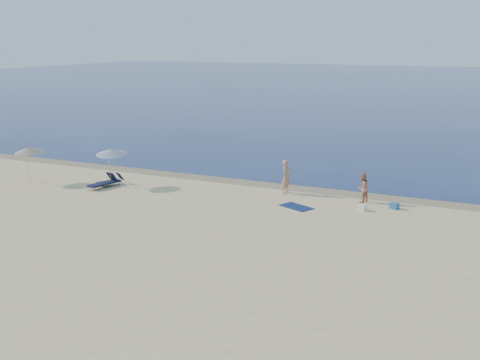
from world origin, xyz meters
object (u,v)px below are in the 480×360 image
person_left (286,177)px  blue_cooler (394,206)px  person_right (362,188)px  umbrella_near (112,151)px

person_left → blue_cooler: size_ratio=4.43×
person_left → person_right: 4.36m
person_right → umbrella_near: (-14.43, -2.54, 1.25)m
blue_cooler → person_left: bearing=-164.5°
umbrella_near → person_right: bearing=-8.0°
person_left → umbrella_near: (-10.07, -2.61, 1.09)m
person_right → blue_cooler: bearing=92.2°
blue_cooler → umbrella_near: (-16.27, -1.96, 1.90)m
person_left → blue_cooler: 6.29m
person_right → umbrella_near: size_ratio=0.67×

